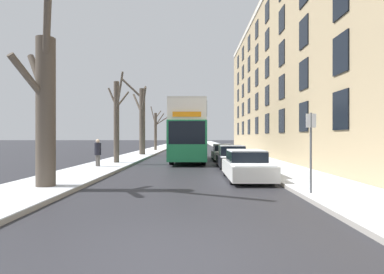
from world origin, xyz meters
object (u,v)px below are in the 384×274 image
(double_decker_bus, at_px, (189,129))
(street_sign_post, at_px, (311,149))
(bare_tree_left_0, at_px, (45,105))
(bare_tree_left_1, at_px, (117,120))
(parked_car_0, at_px, (246,166))
(bare_tree_left_3, at_px, (156,129))
(parked_car_2, at_px, (223,153))
(bare_tree_left_2, at_px, (142,117))
(parked_car_1, at_px, (232,157))
(pedestrian_left_sidewalk, at_px, (98,153))

(double_decker_bus, height_order, street_sign_post, double_decker_bus)
(bare_tree_left_0, relative_size, bare_tree_left_1, 1.21)
(double_decker_bus, relative_size, parked_car_0, 2.32)
(bare_tree_left_3, relative_size, double_decker_bus, 0.60)
(bare_tree_left_1, relative_size, bare_tree_left_3, 1.00)
(bare_tree_left_3, distance_m, parked_car_2, 17.29)
(bare_tree_left_3, bearing_deg, double_decker_bus, -73.71)
(bare_tree_left_2, relative_size, parked_car_1, 1.89)
(bare_tree_left_3, height_order, double_decker_bus, bare_tree_left_3)
(bare_tree_left_2, xyz_separation_m, parked_car_1, (7.75, -11.36, -3.28))
(bare_tree_left_1, height_order, pedestrian_left_sidewalk, bare_tree_left_1)
(double_decker_bus, bearing_deg, parked_car_0, -74.77)
(pedestrian_left_sidewalk, xyz_separation_m, street_sign_post, (9.59, -8.53, 0.56))
(bare_tree_left_2, xyz_separation_m, street_sign_post, (9.11, -20.83, -2.38))
(double_decker_bus, bearing_deg, bare_tree_left_0, -110.37)
(bare_tree_left_0, xyz_separation_m, parked_car_2, (7.77, 14.24, -2.48))
(bare_tree_left_2, xyz_separation_m, bare_tree_left_3, (0.13, 9.99, -0.99))
(bare_tree_left_2, bearing_deg, pedestrian_left_sidewalk, -92.25)
(bare_tree_left_1, relative_size, double_decker_bus, 0.60)
(pedestrian_left_sidewalk, bearing_deg, bare_tree_left_0, 140.72)
(double_decker_bus, bearing_deg, bare_tree_left_3, 106.29)
(parked_car_0, distance_m, street_sign_post, 4.35)
(bare_tree_left_3, height_order, parked_car_1, bare_tree_left_3)
(double_decker_bus, relative_size, parked_car_2, 2.34)
(street_sign_post, bearing_deg, bare_tree_left_0, 172.38)
(bare_tree_left_2, height_order, street_sign_post, bare_tree_left_2)
(parked_car_1, xyz_separation_m, pedestrian_left_sidewalk, (-8.23, -0.94, 0.35))
(bare_tree_left_3, relative_size, parked_car_2, 1.40)
(double_decker_bus, distance_m, parked_car_2, 3.59)
(parked_car_1, bearing_deg, street_sign_post, -81.82)
(parked_car_2, xyz_separation_m, pedestrian_left_sidewalk, (-8.23, -6.94, 0.37))
(bare_tree_left_0, distance_m, bare_tree_left_2, 19.62)
(double_decker_bus, distance_m, pedestrian_left_sidewalk, 8.18)
(parked_car_0, relative_size, parked_car_2, 1.01)
(bare_tree_left_2, relative_size, parked_car_2, 1.80)
(double_decker_bus, distance_m, parked_car_1, 6.08)
(parked_car_1, bearing_deg, bare_tree_left_3, 109.65)
(bare_tree_left_0, distance_m, street_sign_post, 9.34)
(parked_car_2, bearing_deg, bare_tree_left_1, -151.24)
(pedestrian_left_sidewalk, bearing_deg, double_decker_bus, -85.03)
(bare_tree_left_1, height_order, parked_car_2, bare_tree_left_1)
(double_decker_bus, height_order, parked_car_1, double_decker_bus)
(double_decker_bus, xyz_separation_m, pedestrian_left_sidewalk, (-5.39, -5.96, -1.57))
(bare_tree_left_0, height_order, bare_tree_left_1, bare_tree_left_0)
(bare_tree_left_0, distance_m, bare_tree_left_1, 9.97)
(parked_car_2, distance_m, street_sign_post, 15.55)
(double_decker_bus, relative_size, street_sign_post, 3.79)
(street_sign_post, bearing_deg, double_decker_bus, 106.20)
(bare_tree_left_2, bearing_deg, parked_car_0, -65.24)
(bare_tree_left_0, distance_m, pedestrian_left_sidewalk, 7.62)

